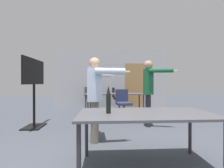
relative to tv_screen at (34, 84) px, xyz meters
The scene contains 12 objects.
back_wall 3.77m from the tv_screen, 55.45° to the left, with size 5.30×0.12×2.64m.
conference_table_near 3.06m from the tv_screen, 39.70° to the right, with size 1.76×0.83×0.73m.
conference_table_far 2.85m from the tv_screen, 39.52° to the left, with size 2.21×0.82×0.73m.
tv_screen is the anchor object (origin of this frame).
person_near_casual 1.88m from the tv_screen, 31.00° to the right, with size 0.80×0.71×1.62m.
person_far_watching 1.54m from the tv_screen, 18.97° to the left, with size 0.75×0.66×1.62m.
person_left_plaid 2.95m from the tv_screen, ahead, with size 0.75×0.72×1.72m.
office_chair_mid_tucked 2.73m from the tv_screen, 23.70° to the left, with size 0.52×0.58×0.91m.
office_chair_far_left 3.52m from the tv_screen, 46.95° to the left, with size 0.56×0.52×0.93m.
office_chair_side_rolled 2.97m from the tv_screen, 64.79° to the left, with size 0.68×0.69×0.96m.
beer_bottle 2.69m from the tv_screen, 46.71° to the right, with size 0.06×0.06×0.37m.
drink_cup 2.81m from the tv_screen, 34.85° to the left, with size 0.08×0.08×0.11m.
Camera 1 is at (-0.32, -1.50, 1.12)m, focal length 24.00 mm.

